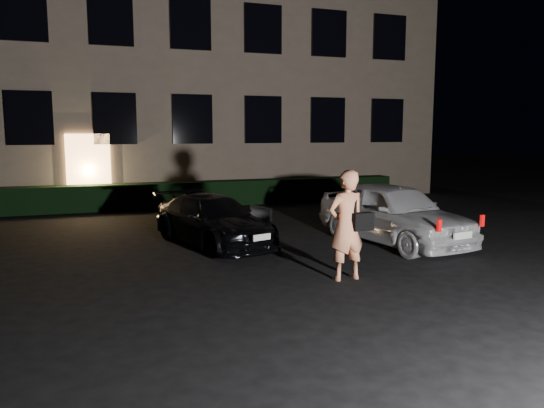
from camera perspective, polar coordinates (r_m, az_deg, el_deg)
name	(u,v)px	position (r m, az deg, el deg)	size (l,w,h in m)	color
ground	(326,291)	(8.81, 5.84, -9.28)	(80.00, 80.00, 0.00)	black
building	(172,48)	(23.13, -10.71, 16.20)	(20.00, 8.11, 12.00)	#716050
hedge	(196,194)	(18.58, -8.13, 1.08)	(15.00, 0.70, 0.85)	black
sedan	(213,220)	(12.26, -6.33, -1.73)	(2.54, 4.14, 1.12)	black
hatch	(393,213)	(12.57, 12.91, -0.92)	(2.30, 4.41, 1.43)	silver
man	(347,225)	(9.30, 8.04, -2.27)	(0.83, 0.53, 1.93)	#ED8E63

